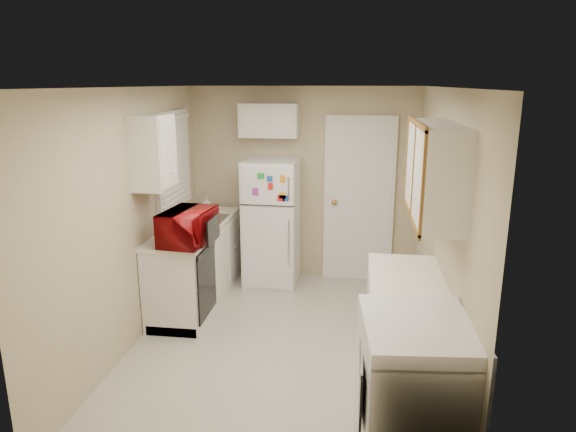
# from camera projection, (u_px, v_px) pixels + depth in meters

# --- Properties ---
(floor) EXTENTS (3.80, 3.80, 0.00)m
(floor) POSITION_uv_depth(u_px,v_px,m) (281.00, 345.00, 4.92)
(floor) COLOR beige
(floor) RESTS_ON ground
(ceiling) EXTENTS (3.80, 3.80, 0.00)m
(ceiling) POSITION_uv_depth(u_px,v_px,m) (280.00, 87.00, 4.31)
(ceiling) COLOR white
(ceiling) RESTS_ON floor
(wall_left) EXTENTS (3.80, 3.80, 0.00)m
(wall_left) POSITION_uv_depth(u_px,v_px,m) (133.00, 219.00, 4.80)
(wall_left) COLOR #BDAF8B
(wall_left) RESTS_ON floor
(wall_right) EXTENTS (3.80, 3.80, 0.00)m
(wall_right) POSITION_uv_depth(u_px,v_px,m) (440.00, 230.00, 4.43)
(wall_right) COLOR #BDAF8B
(wall_right) RESTS_ON floor
(wall_back) EXTENTS (2.80, 2.80, 0.00)m
(wall_back) POSITION_uv_depth(u_px,v_px,m) (303.00, 184.00, 6.43)
(wall_back) COLOR #BDAF8B
(wall_back) RESTS_ON floor
(wall_front) EXTENTS (2.80, 2.80, 0.00)m
(wall_front) POSITION_uv_depth(u_px,v_px,m) (228.00, 317.00, 2.79)
(wall_front) COLOR #BDAF8B
(wall_front) RESTS_ON floor
(left_counter) EXTENTS (0.60, 1.80, 0.90)m
(left_counter) POSITION_uv_depth(u_px,v_px,m) (197.00, 264.00, 5.81)
(left_counter) COLOR silver
(left_counter) RESTS_ON floor
(dishwasher) EXTENTS (0.03, 0.58, 0.72)m
(dishwasher) POSITION_uv_depth(u_px,v_px,m) (206.00, 281.00, 5.19)
(dishwasher) COLOR black
(dishwasher) RESTS_ON floor
(sink) EXTENTS (0.54, 0.74, 0.16)m
(sink) POSITION_uv_depth(u_px,v_px,m) (199.00, 225.00, 5.85)
(sink) COLOR gray
(sink) RESTS_ON left_counter
(microwave) EXTENTS (0.64, 0.40, 0.40)m
(microwave) POSITION_uv_depth(u_px,v_px,m) (188.00, 229.00, 5.02)
(microwave) COLOR maroon
(microwave) RESTS_ON left_counter
(soap_bottle) EXTENTS (0.08, 0.09, 0.18)m
(soap_bottle) POSITION_uv_depth(u_px,v_px,m) (207.00, 203.00, 6.29)
(soap_bottle) COLOR white
(soap_bottle) RESTS_ON left_counter
(window_blinds) EXTENTS (0.10, 0.98, 1.08)m
(window_blinds) POSITION_uv_depth(u_px,v_px,m) (174.00, 160.00, 5.70)
(window_blinds) COLOR silver
(window_blinds) RESTS_ON wall_left
(upper_cabinet_left) EXTENTS (0.30, 0.45, 0.70)m
(upper_cabinet_left) POSITION_uv_depth(u_px,v_px,m) (153.00, 152.00, 4.84)
(upper_cabinet_left) COLOR silver
(upper_cabinet_left) RESTS_ON wall_left
(refrigerator) EXTENTS (0.65, 0.64, 1.55)m
(refrigerator) POSITION_uv_depth(u_px,v_px,m) (272.00, 223.00, 6.28)
(refrigerator) COLOR white
(refrigerator) RESTS_ON floor
(cabinet_over_fridge) EXTENTS (0.70, 0.30, 0.40)m
(cabinet_over_fridge) POSITION_uv_depth(u_px,v_px,m) (269.00, 120.00, 6.14)
(cabinet_over_fridge) COLOR silver
(cabinet_over_fridge) RESTS_ON wall_back
(interior_door) EXTENTS (0.86, 0.06, 2.08)m
(interior_door) POSITION_uv_depth(u_px,v_px,m) (359.00, 201.00, 6.35)
(interior_door) COLOR white
(interior_door) RESTS_ON floor
(right_counter) EXTENTS (0.60, 2.00, 0.90)m
(right_counter) POSITION_uv_depth(u_px,v_px,m) (408.00, 353.00, 3.89)
(right_counter) COLOR silver
(right_counter) RESTS_ON floor
(stove) EXTENTS (0.75, 0.89, 1.01)m
(stove) POSITION_uv_depth(u_px,v_px,m) (414.00, 392.00, 3.30)
(stove) COLOR white
(stove) RESTS_ON floor
(upper_cabinet_right) EXTENTS (0.30, 1.20, 0.70)m
(upper_cabinet_right) POSITION_uv_depth(u_px,v_px,m) (436.00, 171.00, 3.82)
(upper_cabinet_right) COLOR silver
(upper_cabinet_right) RESTS_ON wall_right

